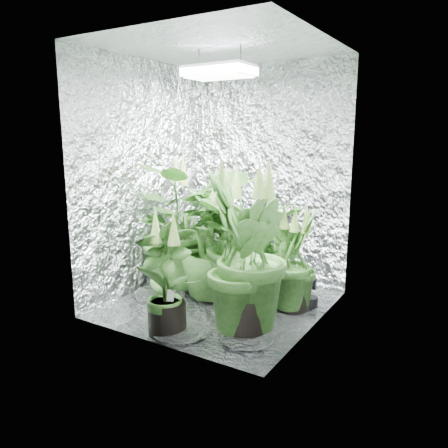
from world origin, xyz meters
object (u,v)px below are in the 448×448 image
plant_c (293,262)px  plant_d (211,245)px  plant_a (184,225)px  plant_e (239,240)px  grow_lamp (219,71)px  circulation_fan (307,289)px  plant_g (245,257)px  plant_f (166,279)px  plant_b (221,243)px

plant_c → plant_d: 0.70m
plant_a → plant_d: size_ratio=1.21×
plant_d → plant_e: (0.26, 0.02, 0.07)m
grow_lamp → circulation_fan: grow_lamp is taller
plant_a → plant_g: bearing=-31.5°
plant_g → plant_f: bearing=-149.9°
plant_g → plant_a: bearing=148.5°
plant_e → plant_g: (0.32, -0.47, 0.02)m
plant_d → circulation_fan: (0.75, 0.27, -0.32)m
grow_lamp → plant_g: grow_lamp is taller
grow_lamp → plant_b: 1.54m
plant_b → plant_d: size_ratio=0.85×
plant_b → circulation_fan: (0.88, -0.10, -0.24)m
plant_f → plant_g: size_ratio=0.74×
circulation_fan → grow_lamp: bearing=-160.6°
plant_b → circulation_fan: bearing=-6.4°
plant_b → plant_g: (0.71, -0.82, 0.18)m
plant_a → plant_b: size_ratio=1.43×
plant_c → plant_g: bearing=-100.2°
plant_d → plant_g: bearing=-38.4°
plant_a → plant_f: bearing=-60.7°
plant_d → plant_e: bearing=3.4°
plant_b → plant_g: bearing=-49.4°
plant_c → circulation_fan: bearing=61.3°
plant_b → circulation_fan: size_ratio=2.57×
grow_lamp → plant_e: size_ratio=0.44×
plant_g → circulation_fan: plant_g is taller
plant_b → plant_f: size_ratio=0.96×
plant_b → plant_f: 1.12m
plant_d → plant_g: plant_g is taller
plant_f → plant_g: plant_g is taller
plant_c → circulation_fan: 0.29m
plant_c → plant_g: 0.63m
plant_e → circulation_fan: plant_e is taller
plant_d → plant_g: size_ratio=0.83×
plant_c → plant_f: size_ratio=0.97×
plant_a → plant_f: plant_a is taller
plant_c → grow_lamp: bearing=-157.3°
plant_b → plant_c: (0.81, -0.23, 0.01)m
plant_d → plant_f: bearing=-81.8°
grow_lamp → plant_d: bearing=148.0°
plant_e → plant_g: 0.57m
plant_a → plant_c: size_ratio=1.42×
plant_e → plant_f: plant_e is taller
plant_b → plant_c: size_ratio=0.99×
plant_g → circulation_fan: size_ratio=3.65×
plant_c → circulation_fan: (0.07, 0.13, -0.25)m
plant_c → plant_e: plant_e is taller
plant_e → circulation_fan: 0.68m
plant_b → plant_e: bearing=-42.3°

